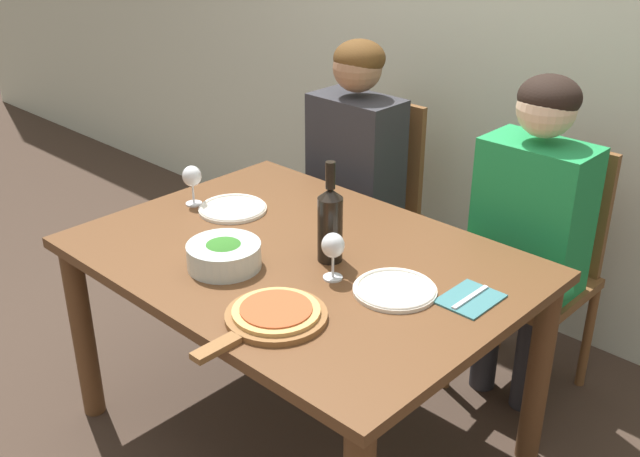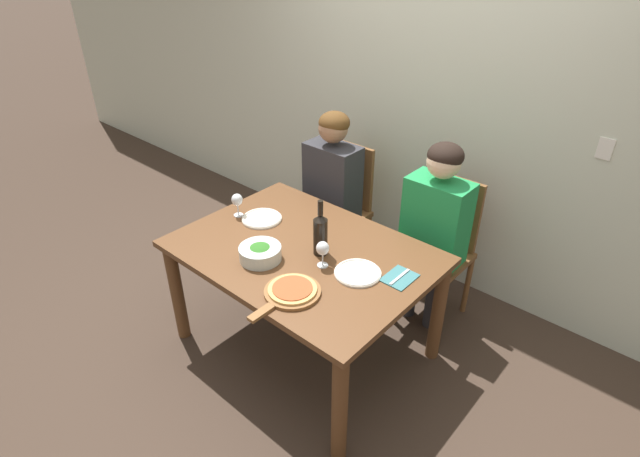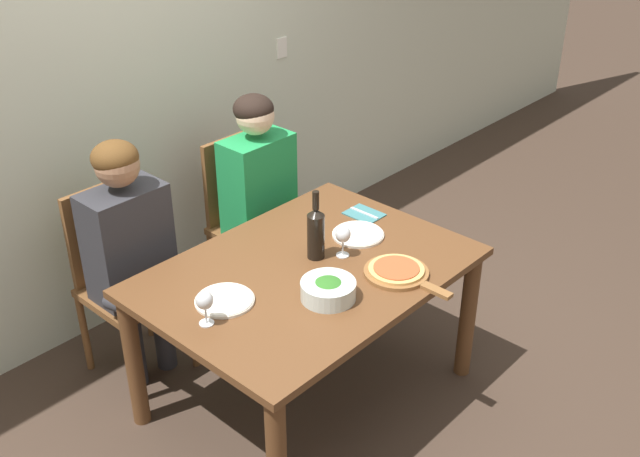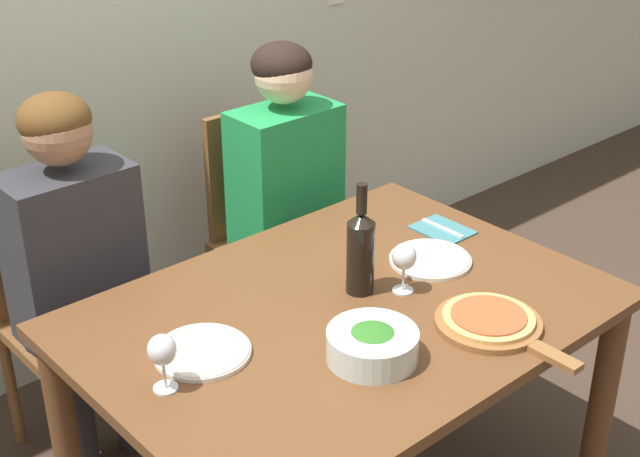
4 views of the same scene
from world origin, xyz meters
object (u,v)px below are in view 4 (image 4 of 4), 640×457
at_px(chair_right, 270,228).
at_px(wine_glass_right, 404,259).
at_px(wine_bottle, 361,250).
at_px(chair_left, 69,304).
at_px(pizza_on_board, 491,322).
at_px(person_woman, 77,252).
at_px(dinner_plate_right, 430,259).
at_px(fork_on_napkin, 442,230).
at_px(broccoli_bowl, 372,345).
at_px(dinner_plate_left, 202,351).
at_px(wine_glass_left, 162,352).
at_px(person_man, 289,180).

distance_m(chair_right, wine_glass_right, 0.97).
distance_m(chair_right, wine_bottle, 0.93).
relative_size(chair_left, pizza_on_board, 2.26).
xyz_separation_m(person_woman, pizza_on_board, (0.64, -1.06, -0.01)).
relative_size(chair_right, wine_bottle, 2.91).
bearing_deg(dinner_plate_right, wine_glass_right, -160.77).
bearing_deg(chair_right, fork_on_napkin, -78.32).
bearing_deg(broccoli_bowl, dinner_plate_left, 136.24).
bearing_deg(pizza_on_board, fork_on_napkin, 54.44).
bearing_deg(wine_glass_right, dinner_plate_right, 19.23).
bearing_deg(chair_right, person_woman, -172.24).
distance_m(chair_left, dinner_plate_right, 1.16).
bearing_deg(wine_glass_right, pizza_on_board, -81.83).
distance_m(wine_bottle, dinner_plate_left, 0.53).
bearing_deg(fork_on_napkin, chair_left, 143.88).
distance_m(dinner_plate_right, wine_glass_left, 0.94).
bearing_deg(dinner_plate_left, person_woman, 89.92).
bearing_deg(wine_glass_right, wine_bottle, 136.98).
relative_size(dinner_plate_left, wine_glass_right, 1.64).
bearing_deg(person_woman, pizza_on_board, -58.77).
xyz_separation_m(wine_bottle, dinner_plate_left, (-0.51, 0.04, -0.12)).
bearing_deg(wine_bottle, wine_glass_right, -43.02).
distance_m(chair_left, fork_on_napkin, 1.22).
bearing_deg(person_woman, broccoli_bowl, -72.16).
height_order(dinner_plate_right, pizza_on_board, pizza_on_board).
xyz_separation_m(broccoli_bowl, pizza_on_board, (0.34, -0.11, -0.03)).
relative_size(broccoli_bowl, pizza_on_board, 0.54).
distance_m(person_woman, person_man, 0.83).
xyz_separation_m(dinner_plate_right, pizza_on_board, (-0.15, -0.35, 0.01)).
xyz_separation_m(person_man, dinner_plate_left, (-0.83, -0.66, -0.02)).
height_order(dinner_plate_left, wine_glass_left, wine_glass_left).
xyz_separation_m(chair_right, person_woman, (-0.83, -0.11, 0.23)).
bearing_deg(chair_right, wine_glass_left, -139.48).
xyz_separation_m(dinner_plate_right, wine_glass_left, (-0.94, -0.01, 0.10)).
bearing_deg(dinner_plate_left, fork_on_napkin, 3.63).
height_order(person_woman, wine_glass_left, person_woman).
xyz_separation_m(dinner_plate_left, fork_on_napkin, (0.98, 0.06, -0.01)).
height_order(chair_left, dinner_plate_left, chair_left).
bearing_deg(chair_right, chair_left, 180.00).
bearing_deg(person_man, chair_left, 172.24).
bearing_deg(wine_glass_left, dinner_plate_right, 0.52).
bearing_deg(person_woman, dinner_plate_right, -42.08).
height_order(pizza_on_board, wine_glass_right, wine_glass_right).
bearing_deg(fork_on_napkin, dinner_plate_right, -148.04).
bearing_deg(person_man, wine_glass_left, -143.53).
distance_m(person_man, broccoli_bowl, 1.09).
height_order(dinner_plate_right, wine_glass_left, wine_glass_left).
bearing_deg(chair_right, person_man, -90.00).
relative_size(dinner_plate_left, fork_on_napkin, 1.37).
bearing_deg(person_woman, wine_glass_right, -52.25).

